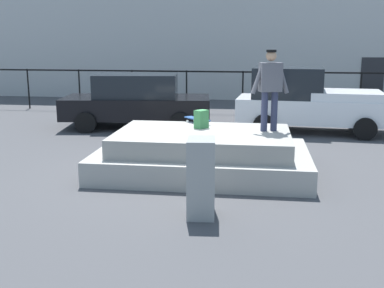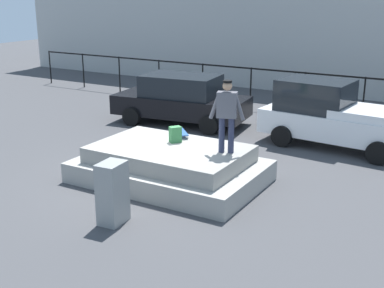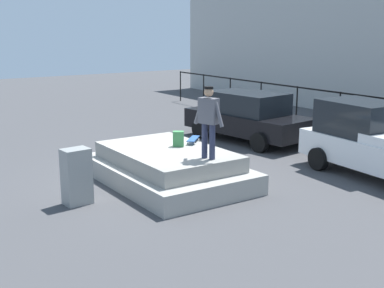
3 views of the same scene
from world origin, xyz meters
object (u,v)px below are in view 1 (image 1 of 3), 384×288
(car_white_pickup_mid, at_px, (308,101))
(car_black_sedan_near, at_px, (137,100))
(skateboarder, at_px, (270,84))
(utility_box, at_px, (201,178))
(skateboard, at_px, (197,119))
(backpack, at_px, (201,119))

(car_white_pickup_mid, bearing_deg, car_black_sedan_near, 179.39)
(skateboarder, xyz_separation_m, utility_box, (-1.12, -2.85, -1.24))
(utility_box, bearing_deg, car_white_pickup_mid, 67.37)
(skateboard, height_order, car_black_sedan_near, car_black_sedan_near)
(skateboarder, relative_size, car_white_pickup_mid, 0.36)
(skateboard, relative_size, backpack, 1.74)
(car_white_pickup_mid, height_order, utility_box, car_white_pickup_mid)
(skateboarder, distance_m, utility_box, 3.30)
(backpack, bearing_deg, skateboard, -128.77)
(skateboard, xyz_separation_m, car_black_sedan_near, (-2.47, 4.00, -0.12))
(skateboarder, distance_m, car_white_pickup_mid, 4.88)
(skateboard, distance_m, backpack, 0.61)
(car_black_sedan_near, height_order, utility_box, car_black_sedan_near)
(skateboarder, bearing_deg, utility_box, -111.50)
(car_white_pickup_mid, bearing_deg, skateboarder, -105.63)
(utility_box, bearing_deg, backpack, 92.01)
(utility_box, bearing_deg, skateboarder, 63.79)
(car_white_pickup_mid, bearing_deg, skateboard, -126.55)
(skateboarder, height_order, car_white_pickup_mid, skateboarder)
(backpack, bearing_deg, car_black_sedan_near, -114.62)
(car_black_sedan_near, bearing_deg, utility_box, -68.39)
(skateboarder, distance_m, backpack, 1.67)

